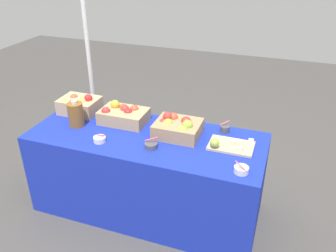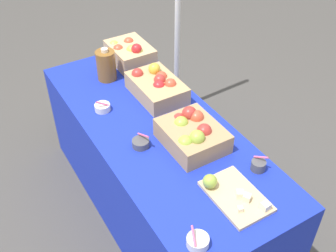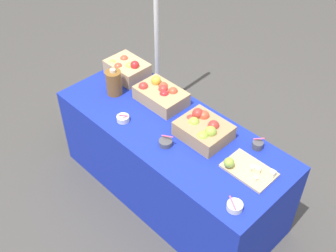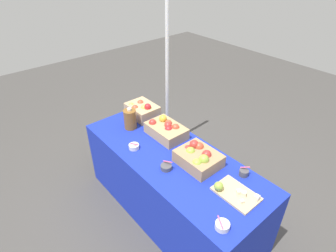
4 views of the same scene
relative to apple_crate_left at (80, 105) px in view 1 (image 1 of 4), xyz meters
name	(u,v)px [view 1 (image 1 of 4)]	position (x,y,z in m)	size (l,w,h in m)	color
ground_plane	(148,207)	(0.73, -0.20, -0.82)	(10.00, 10.00, 0.00)	#474442
table	(147,173)	(0.73, -0.20, -0.45)	(1.90, 0.76, 0.74)	#192DB7
apple_crate_left	(80,105)	(0.00, 0.00, 0.00)	(0.34, 0.26, 0.19)	tan
apple_crate_middle	(124,115)	(0.46, -0.04, -0.01)	(0.40, 0.26, 0.17)	tan
apple_crate_right	(177,127)	(0.96, -0.10, -0.01)	(0.36, 0.30, 0.17)	tan
cutting_board_front	(229,145)	(1.39, -0.15, -0.06)	(0.34, 0.23, 0.09)	#D1B284
sample_bowl_near	(241,170)	(1.53, -0.45, -0.05)	(0.10, 0.10, 0.09)	silver
sample_bowl_mid	(225,129)	(1.31, 0.08, -0.05)	(0.08, 0.08, 0.10)	#4C4C51
sample_bowl_far	(100,139)	(0.43, -0.41, -0.06)	(0.10, 0.10, 0.09)	silver
sample_bowl_extra	(151,145)	(0.84, -0.36, -0.06)	(0.10, 0.10, 0.09)	#4C4C51
cider_jug	(76,114)	(0.11, -0.23, 0.03)	(0.13, 0.13, 0.23)	brown
tent_pole	(90,65)	(-0.18, 0.51, 0.20)	(0.04, 0.04, 2.03)	white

